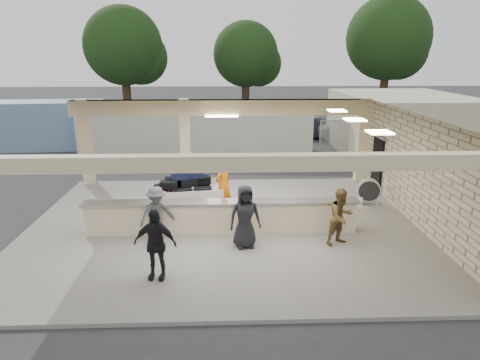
{
  "coord_description": "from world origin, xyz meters",
  "views": [
    {
      "loc": [
        0.11,
        -12.45,
        5.28
      ],
      "look_at": [
        0.6,
        1.0,
        1.28
      ],
      "focal_mm": 32.0,
      "sensor_mm": 36.0,
      "label": 1
    }
  ],
  "objects_px": {
    "drum_fan": "(369,190)",
    "container_white": "(196,128)",
    "passenger_c": "(157,214)",
    "passenger_d": "(245,217)",
    "car_white_a": "(359,129)",
    "car_dark": "(318,128)",
    "luggage_cart": "(184,190)",
    "passenger_a": "(341,217)",
    "passenger_b": "(155,244)",
    "baggage_handler": "(223,185)",
    "baggage_counter": "(222,217)",
    "container_blue": "(10,125)",
    "car_white_b": "(415,129)"
  },
  "relations": [
    {
      "from": "car_white_a",
      "to": "car_dark",
      "type": "height_order",
      "value": "car_white_a"
    },
    {
      "from": "passenger_a",
      "to": "container_white",
      "type": "distance_m",
      "value": 13.14
    },
    {
      "from": "luggage_cart",
      "to": "passenger_c",
      "type": "height_order",
      "value": "passenger_c"
    },
    {
      "from": "baggage_handler",
      "to": "passenger_a",
      "type": "xyz_separation_m",
      "value": [
        3.27,
        -2.68,
        -0.13
      ]
    },
    {
      "from": "passenger_a",
      "to": "car_white_b",
      "type": "xyz_separation_m",
      "value": [
        8.63,
        14.93,
        -0.16
      ]
    },
    {
      "from": "passenger_a",
      "to": "container_white",
      "type": "xyz_separation_m",
      "value": [
        -4.77,
        12.23,
        0.43
      ]
    },
    {
      "from": "passenger_a",
      "to": "passenger_b",
      "type": "xyz_separation_m",
      "value": [
        -4.87,
        -1.73,
        0.06
      ]
    },
    {
      "from": "car_white_a",
      "to": "car_dark",
      "type": "xyz_separation_m",
      "value": [
        -2.43,
        0.57,
        -0.05
      ]
    },
    {
      "from": "baggage_handler",
      "to": "container_white",
      "type": "xyz_separation_m",
      "value": [
        -1.5,
        9.56,
        0.3
      ]
    },
    {
      "from": "drum_fan",
      "to": "passenger_c",
      "type": "bearing_deg",
      "value": -146.21
    },
    {
      "from": "luggage_cart",
      "to": "passenger_d",
      "type": "distance_m",
      "value": 3.47
    },
    {
      "from": "baggage_counter",
      "to": "car_white_a",
      "type": "height_order",
      "value": "car_white_a"
    },
    {
      "from": "passenger_d",
      "to": "container_blue",
      "type": "bearing_deg",
      "value": 122.0
    },
    {
      "from": "car_white_b",
      "to": "drum_fan",
      "type": "bearing_deg",
      "value": 140.31
    },
    {
      "from": "passenger_d",
      "to": "drum_fan",
      "type": "bearing_deg",
      "value": 25.49
    },
    {
      "from": "passenger_d",
      "to": "car_dark",
      "type": "bearing_deg",
      "value": 60.21
    },
    {
      "from": "container_blue",
      "to": "passenger_c",
      "type": "bearing_deg",
      "value": -56.58
    },
    {
      "from": "car_white_a",
      "to": "car_dark",
      "type": "relative_size",
      "value": 1.26
    },
    {
      "from": "car_white_b",
      "to": "car_dark",
      "type": "relative_size",
      "value": 1.22
    },
    {
      "from": "drum_fan",
      "to": "container_white",
      "type": "height_order",
      "value": "container_white"
    },
    {
      "from": "luggage_cart",
      "to": "passenger_b",
      "type": "bearing_deg",
      "value": -101.34
    },
    {
      "from": "baggage_counter",
      "to": "passenger_a",
      "type": "xyz_separation_m",
      "value": [
        3.32,
        -0.97,
        0.33
      ]
    },
    {
      "from": "passenger_d",
      "to": "car_white_a",
      "type": "height_order",
      "value": "passenger_d"
    },
    {
      "from": "passenger_d",
      "to": "passenger_c",
      "type": "bearing_deg",
      "value": 156.79
    },
    {
      "from": "car_white_a",
      "to": "container_white",
      "type": "xyz_separation_m",
      "value": [
        -10.0,
        -3.18,
        0.64
      ]
    },
    {
      "from": "passenger_a",
      "to": "baggage_counter",
      "type": "bearing_deg",
      "value": 136.55
    },
    {
      "from": "car_white_a",
      "to": "passenger_b",
      "type": "bearing_deg",
      "value": 160.47
    },
    {
      "from": "passenger_d",
      "to": "car_white_a",
      "type": "xyz_separation_m",
      "value": [
        7.9,
        15.48,
        -0.28
      ]
    },
    {
      "from": "passenger_a",
      "to": "car_dark",
      "type": "xyz_separation_m",
      "value": [
        2.79,
        15.98,
        -0.26
      ]
    },
    {
      "from": "passenger_c",
      "to": "container_blue",
      "type": "height_order",
      "value": "container_blue"
    },
    {
      "from": "baggage_handler",
      "to": "container_white",
      "type": "distance_m",
      "value": 9.68
    },
    {
      "from": "passenger_a",
      "to": "passenger_d",
      "type": "bearing_deg",
      "value": 154.32
    },
    {
      "from": "passenger_c",
      "to": "car_dark",
      "type": "distance_m",
      "value": 17.43
    },
    {
      "from": "baggage_counter",
      "to": "passenger_a",
      "type": "relative_size",
      "value": 5.05
    },
    {
      "from": "passenger_b",
      "to": "container_blue",
      "type": "relative_size",
      "value": 0.17
    },
    {
      "from": "car_white_a",
      "to": "container_blue",
      "type": "xyz_separation_m",
      "value": [
        -20.65,
        -1.8,
        0.63
      ]
    },
    {
      "from": "container_white",
      "to": "container_blue",
      "type": "relative_size",
      "value": 1.21
    },
    {
      "from": "baggage_counter",
      "to": "passenger_c",
      "type": "relative_size",
      "value": 5.14
    },
    {
      "from": "passenger_c",
      "to": "passenger_d",
      "type": "height_order",
      "value": "passenger_d"
    },
    {
      "from": "passenger_b",
      "to": "car_dark",
      "type": "xyz_separation_m",
      "value": [
        7.66,
        17.71,
        -0.32
      ]
    },
    {
      "from": "car_white_b",
      "to": "passenger_b",
      "type": "bearing_deg",
      "value": 131.38
    },
    {
      "from": "passenger_c",
      "to": "container_white",
      "type": "distance_m",
      "value": 11.78
    },
    {
      "from": "drum_fan",
      "to": "passenger_b",
      "type": "xyz_separation_m",
      "value": [
        -6.77,
        -5.04,
        0.38
      ]
    },
    {
      "from": "baggage_handler",
      "to": "car_white_a",
      "type": "xyz_separation_m",
      "value": [
        8.49,
        12.73,
        -0.34
      ]
    },
    {
      "from": "passenger_b",
      "to": "car_dark",
      "type": "bearing_deg",
      "value": 73.89
    },
    {
      "from": "passenger_a",
      "to": "container_blue",
      "type": "height_order",
      "value": "container_blue"
    },
    {
      "from": "passenger_b",
      "to": "baggage_counter",
      "type": "bearing_deg",
      "value": 67.33
    },
    {
      "from": "drum_fan",
      "to": "passenger_b",
      "type": "bearing_deg",
      "value": -131.49
    },
    {
      "from": "drum_fan",
      "to": "passenger_b",
      "type": "distance_m",
      "value": 8.45
    },
    {
      "from": "passenger_b",
      "to": "passenger_c",
      "type": "height_order",
      "value": "passenger_b"
    }
  ]
}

